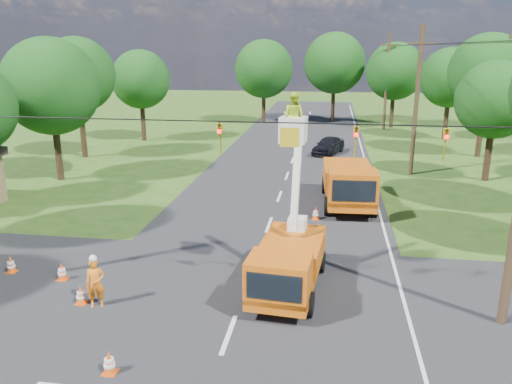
% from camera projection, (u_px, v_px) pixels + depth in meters
% --- Properties ---
extents(ground, '(140.00, 140.00, 0.00)m').
position_uv_depth(ground, '(287.00, 176.00, 34.31)').
color(ground, '#2A4C17').
rests_on(ground, ground).
extents(road_main, '(12.00, 100.00, 0.06)m').
position_uv_depth(road_main, '(287.00, 176.00, 34.31)').
color(road_main, black).
rests_on(road_main, ground).
extents(road_cross, '(56.00, 10.00, 0.07)m').
position_uv_depth(road_cross, '(240.00, 304.00, 17.21)').
color(road_cross, black).
rests_on(road_cross, ground).
extents(edge_line, '(0.12, 90.00, 0.02)m').
position_uv_depth(edge_line, '(370.00, 179.00, 33.51)').
color(edge_line, silver).
rests_on(edge_line, ground).
extents(bucket_truck, '(2.59, 5.68, 7.09)m').
position_uv_depth(bucket_truck, '(289.00, 252.00, 17.74)').
color(bucket_truck, '#D75A0F').
rests_on(bucket_truck, ground).
extents(second_truck, '(2.97, 6.85, 2.52)m').
position_uv_depth(second_truck, '(349.00, 183.00, 27.59)').
color(second_truck, '#D75A0F').
rests_on(second_truck, ground).
extents(ground_worker, '(0.75, 0.62, 1.76)m').
position_uv_depth(ground_worker, '(95.00, 283.00, 16.78)').
color(ground_worker, orange).
rests_on(ground_worker, ground).
extents(distant_car, '(3.01, 4.57, 1.45)m').
position_uv_depth(distant_car, '(328.00, 145.00, 41.38)').
color(distant_car, black).
rests_on(distant_car, ground).
extents(traffic_cone_0, '(0.38, 0.38, 0.71)m').
position_uv_depth(traffic_cone_0, '(109.00, 363.00, 13.41)').
color(traffic_cone_0, '#E64C0C').
rests_on(traffic_cone_0, ground).
extents(traffic_cone_2, '(0.38, 0.38, 0.71)m').
position_uv_depth(traffic_cone_2, '(298.00, 236.00, 22.42)').
color(traffic_cone_2, '#E64C0C').
rests_on(traffic_cone_2, ground).
extents(traffic_cone_3, '(0.38, 0.38, 0.71)m').
position_uv_depth(traffic_cone_3, '(316.00, 213.00, 25.54)').
color(traffic_cone_3, '#E64C0C').
rests_on(traffic_cone_3, ground).
extents(traffic_cone_4, '(0.38, 0.38, 0.71)m').
position_uv_depth(traffic_cone_4, '(81.00, 295.00, 17.09)').
color(traffic_cone_4, '#E64C0C').
rests_on(traffic_cone_4, ground).
extents(traffic_cone_5, '(0.38, 0.38, 0.71)m').
position_uv_depth(traffic_cone_5, '(62.00, 272.00, 18.87)').
color(traffic_cone_5, '#E64C0C').
rests_on(traffic_cone_5, ground).
extents(traffic_cone_6, '(0.38, 0.38, 0.71)m').
position_uv_depth(traffic_cone_6, '(11.00, 265.00, 19.49)').
color(traffic_cone_6, '#E64C0C').
rests_on(traffic_cone_6, ground).
extents(traffic_cone_7, '(0.38, 0.38, 0.71)m').
position_uv_depth(traffic_cone_7, '(351.00, 187.00, 30.39)').
color(traffic_cone_7, '#E64C0C').
rests_on(traffic_cone_7, ground).
extents(pole_right_mid, '(1.80, 0.30, 10.00)m').
position_uv_depth(pole_right_mid, '(417.00, 100.00, 33.58)').
color(pole_right_mid, '#4C3823').
rests_on(pole_right_mid, ground).
extents(pole_right_far, '(1.80, 0.30, 10.00)m').
position_uv_depth(pole_right_far, '(387.00, 81.00, 52.58)').
color(pole_right_far, '#4C3823').
rests_on(pole_right_far, ground).
extents(signal_span, '(18.00, 0.29, 1.07)m').
position_uv_depth(signal_span, '(310.00, 137.00, 15.25)').
color(signal_span, black).
rests_on(signal_span, ground).
extents(tree_left_d, '(6.20, 6.20, 9.24)m').
position_uv_depth(tree_left_d, '(51.00, 87.00, 31.90)').
color(tree_left_d, '#382616').
rests_on(tree_left_d, ground).
extents(tree_left_e, '(5.80, 5.80, 9.41)m').
position_uv_depth(tree_left_e, '(77.00, 75.00, 38.70)').
color(tree_left_e, '#382616').
rests_on(tree_left_e, ground).
extents(tree_left_f, '(5.40, 5.40, 8.40)m').
position_uv_depth(tree_left_f, '(141.00, 80.00, 46.24)').
color(tree_left_f, '#382616').
rests_on(tree_left_f, ground).
extents(tree_right_c, '(5.00, 5.00, 7.83)m').
position_uv_depth(tree_right_c, '(495.00, 100.00, 31.90)').
color(tree_right_c, '#382616').
rests_on(tree_right_c, ground).
extents(tree_right_d, '(6.00, 6.00, 9.70)m').
position_uv_depth(tree_right_d, '(488.00, 72.00, 38.89)').
color(tree_right_d, '#382616').
rests_on(tree_right_d, ground).
extents(tree_right_e, '(5.60, 5.60, 8.63)m').
position_uv_depth(tree_right_e, '(450.00, 78.00, 46.87)').
color(tree_right_e, '#382616').
rests_on(tree_right_e, ground).
extents(tree_far_a, '(6.60, 6.60, 9.50)m').
position_uv_depth(tree_far_a, '(264.00, 69.00, 57.05)').
color(tree_far_a, '#382616').
rests_on(tree_far_a, ground).
extents(tree_far_b, '(7.00, 7.00, 10.32)m').
position_uv_depth(tree_far_b, '(335.00, 63.00, 57.64)').
color(tree_far_b, '#382616').
rests_on(tree_far_b, ground).
extents(tree_far_c, '(6.20, 6.20, 9.18)m').
position_uv_depth(tree_far_c, '(395.00, 71.00, 54.07)').
color(tree_far_c, '#382616').
rests_on(tree_far_c, ground).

